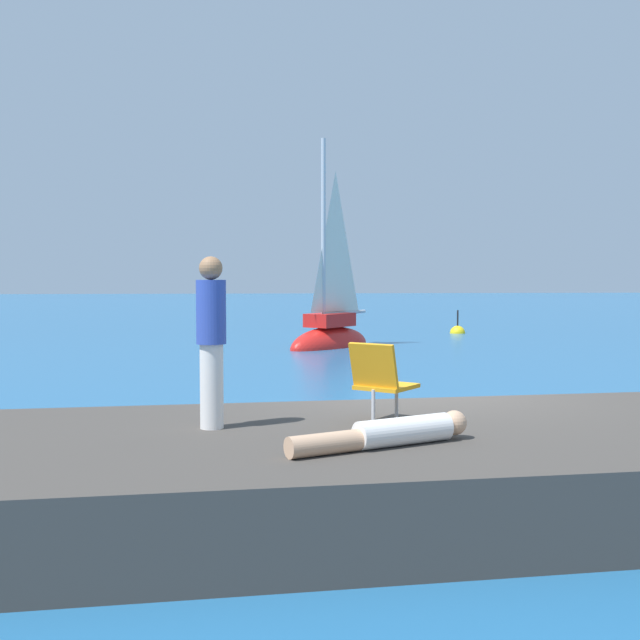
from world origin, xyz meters
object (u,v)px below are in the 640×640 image
(beach_chair, at_px, (381,378))
(sailboat_near, at_px, (330,335))
(person_sunbather, at_px, (391,433))
(person_standing, at_px, (211,337))
(marker_buoy, at_px, (458,333))

(beach_chair, bearing_deg, sailboat_near, 34.63)
(sailboat_near, height_order, person_sunbather, sailboat_near)
(person_standing, xyz_separation_m, marker_buoy, (8.15, 21.52, -1.60))
(person_standing, distance_m, marker_buoy, 23.07)
(beach_chair, bearing_deg, marker_buoy, 22.07)
(sailboat_near, xyz_separation_m, marker_buoy, (5.27, 5.08, -0.36))
(person_sunbather, distance_m, beach_chair, 1.10)
(sailboat_near, relative_size, person_sunbather, 4.10)
(sailboat_near, xyz_separation_m, beach_chair, (-1.25, -16.36, 0.81))
(person_sunbather, bearing_deg, person_standing, -56.12)
(person_sunbather, distance_m, marker_buoy, 23.45)
(sailboat_near, distance_m, beach_chair, 16.43)
(sailboat_near, relative_size, marker_buoy, 6.00)
(beach_chair, bearing_deg, person_standing, 132.05)
(sailboat_near, bearing_deg, beach_chair, 37.24)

